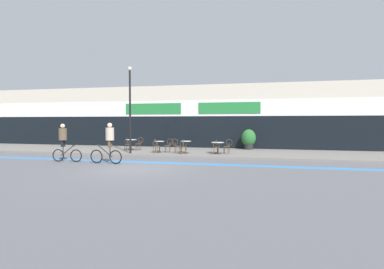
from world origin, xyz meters
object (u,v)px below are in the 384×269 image
Objects in this scene: cafe_chair_2_near at (183,146)px; cafe_chair_2_side at (176,145)px; cafe_chair_3_near at (216,146)px; bistro_table_0 at (131,142)px; cafe_chair_3_side at (228,145)px; planter_pot at (249,139)px; cyclist_1 at (64,140)px; bistro_table_2 at (186,145)px; cafe_chair_1_near at (156,145)px; cafe_chair_0_near at (127,143)px; cafe_chair_1_side at (169,144)px; cyclist_0 at (109,141)px; lamp_post at (130,104)px; cafe_chair_0_side at (139,143)px; bistro_table_3 at (218,145)px; bistro_table_1 at (159,144)px.

cafe_chair_2_near is 1.00× the size of cafe_chair_2_side.
cafe_chair_2_side is 1.00× the size of cafe_chair_3_near.
cafe_chair_3_near reaches higher than bistro_table_0.
planter_pot is (1.12, 3.23, 0.24)m from cafe_chair_3_side.
cyclist_1 reaches higher than cafe_chair_2_near.
cafe_chair_1_near is (-1.81, -0.51, -0.02)m from bistro_table_2.
cyclist_1 is (-1.13, -5.10, 0.51)m from cafe_chair_0_near.
cyclist_0 reaches higher than cafe_chair_1_side.
bistro_table_2 is 1.18m from cafe_chair_1_side.
cafe_chair_1_near is (2.49, -1.69, -0.01)m from bistro_table_0.
cafe_chair_1_near is 3.81m from cafe_chair_3_near.
lamp_post reaches higher than cafe_chair_2_side.
cafe_chair_2_side reaches higher than bistro_table_0.
cyclist_1 reaches higher than cafe_chair_0_near.
cafe_chair_0_side is 0.17× the size of lamp_post.
cafe_chair_3_near is 4.23m from planter_pot.
cafe_chair_1_side is 1.00× the size of cafe_chair_3_side.
cafe_chair_3_near is at bearing -114.28° from planter_pot.
cafe_chair_0_near is at bearing 177.43° from bistro_table_3.
bistro_table_2 is 0.63m from cafe_chair_2_side.
lamp_post is at bearing 93.39° from cafe_chair_0_side.
cyclist_1 is (-4.25, -4.67, 0.51)m from cafe_chair_1_side.
cafe_chair_3_side is (2.61, 0.27, -0.02)m from bistro_table_2.
planter_pot is 12.19m from cyclist_1.
cafe_chair_2_near is 6.72m from cyclist_1.
planter_pot is at bearing 37.87° from cafe_chair_2_side.
cafe_chair_3_near is at bearing -13.69° from bistro_table_0.
cafe_chair_0_near is 1.00× the size of cafe_chair_2_side.
cafe_chair_0_side is at bearing 69.13° from cyclist_1.
cafe_chair_0_side is 0.44× the size of cyclist_0.
lamp_post is at bearing 87.47° from cafe_chair_3_near.
planter_pot reaches higher than cafe_chair_0_side.
cafe_chair_1_near reaches higher than bistro_table_0.
cafe_chair_3_near is at bearing -8.46° from cafe_chair_2_side.
bistro_table_0 is 6.97m from cafe_chair_3_side.
cyclist_1 is at bearing -138.69° from planter_pot.
cyclist_0 is at bearing -120.40° from bistro_table_2.
bistro_table_0 is 0.89× the size of cafe_chair_2_side.
bistro_table_2 is 7.09m from cyclist_1.
cafe_chair_2_side is 0.44× the size of cyclist_0.
cyclist_1 is at bearing -119.62° from lamp_post.
cafe_chair_3_near is (6.29, -0.91, 0.00)m from cafe_chair_0_near.
cafe_chair_1_near is (-0.01, -0.62, 0.01)m from bistro_table_1.
planter_pot is 0.72× the size of cyclist_1.
cafe_chair_2_near is at bearing -122.56° from cyclist_0.
cafe_chair_1_side is 1.00× the size of cafe_chair_2_near.
bistro_table_2 is 0.85× the size of cafe_chair_3_near.
cafe_chair_0_near reaches higher than bistro_table_1.
cafe_chair_1_side is 3.54m from lamp_post.
cafe_chair_0_side and cafe_chair_1_side have the same top height.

